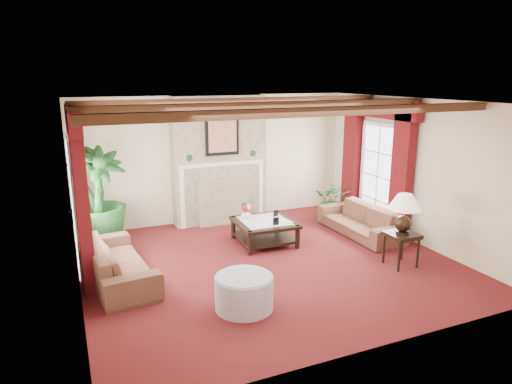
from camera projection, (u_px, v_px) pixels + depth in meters
name	position (u px, v px, depth m)	size (l,w,h in m)	color
floor	(269.00, 263.00, 7.75)	(6.00, 6.00, 0.00)	#45100C
ceiling	(270.00, 102.00, 7.08)	(6.00, 6.00, 0.00)	white
back_wall	(216.00, 159.00, 9.86)	(6.00, 0.02, 2.70)	beige
left_wall	(72.00, 206.00, 6.27)	(0.02, 5.50, 2.70)	beige
right_wall	(414.00, 171.00, 8.56)	(0.02, 5.50, 2.70)	beige
ceiling_beams	(270.00, 106.00, 7.09)	(6.00, 3.00, 0.12)	#352010
fireplace	(218.00, 95.00, 9.35)	(2.00, 0.52, 2.70)	tan
french_door_left	(67.00, 140.00, 6.98)	(0.10, 1.10, 2.16)	white
french_door_right	(382.00, 124.00, 9.25)	(0.10, 1.10, 2.16)	white
curtains_left	(72.00, 112.00, 6.92)	(0.20, 2.40, 2.55)	#4A0A09
curtains_right	(379.00, 104.00, 9.10)	(0.20, 2.40, 2.55)	#4A0A09
sofa_left	(117.00, 255.00, 7.02)	(0.82, 2.15, 0.82)	#350E15
sofa_right	(361.00, 216.00, 9.07)	(0.62, 1.99, 0.77)	#350E15
potted_palm	(100.00, 219.00, 8.44)	(1.47, 2.04, 1.03)	black
small_plant	(334.00, 204.00, 10.05)	(1.14, 1.15, 0.67)	black
coffee_table	(264.00, 232.00, 8.63)	(1.07, 1.07, 0.44)	black
side_table	(401.00, 249.00, 7.60)	(0.48, 0.48, 0.57)	black
ottoman	(244.00, 292.00, 6.19)	(0.80, 0.80, 0.46)	#8E8D9F
table_lamp	(404.00, 213.00, 7.44)	(0.54, 0.54, 0.69)	black
flower_vase	(246.00, 214.00, 8.68)	(0.23, 0.24, 0.18)	silver
book	(279.00, 215.00, 8.41)	(0.22, 0.06, 0.30)	black
photo_frame_a	(276.00, 221.00, 8.30)	(0.11, 0.02, 0.15)	black
photo_frame_b	(276.00, 214.00, 8.81)	(0.10, 0.02, 0.13)	black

